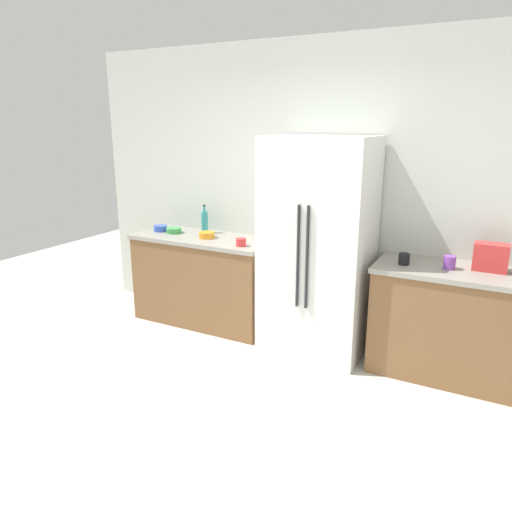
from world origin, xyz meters
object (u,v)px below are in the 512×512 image
at_px(bowl_a, 160,228).
at_px(bottle_a, 205,222).
at_px(toaster, 491,257).
at_px(bowl_b, 174,230).
at_px(cup_b, 241,242).
at_px(refrigerator, 318,248).
at_px(cup_d, 404,259).
at_px(cup_c, 449,262).
at_px(bowl_c, 207,235).

bearing_deg(bowl_a, bottle_a, 19.58).
relative_size(toaster, bowl_b, 1.57).
height_order(cup_b, bowl_a, cup_b).
bearing_deg(refrigerator, toaster, 5.64).
xyz_separation_m(refrigerator, bowl_a, (-1.78, 0.06, -0.02)).
bearing_deg(refrigerator, cup_d, -0.32).
bearing_deg(cup_c, bowl_a, 179.57).
bearing_deg(bowl_b, bottle_a, 29.88).
distance_m(bowl_a, bowl_c, 0.60).
relative_size(bottle_a, cup_d, 3.20).
distance_m(bottle_a, cup_b, 0.69).
bearing_deg(toaster, refrigerator, -174.36).
relative_size(bottle_a, cup_c, 2.80).
distance_m(toaster, cup_d, 0.63).
distance_m(cup_d, bowl_a, 2.51).
distance_m(cup_c, bowl_c, 2.25).
xyz_separation_m(bowl_b, bowl_c, (0.43, -0.03, 0.00)).
height_order(cup_b, bowl_c, cup_b).
height_order(toaster, bowl_a, toaster).
bearing_deg(refrigerator, bowl_c, 178.69).
height_order(cup_b, bowl_b, cup_b).
xyz_separation_m(bottle_a, cup_b, (0.61, -0.31, -0.08)).
relative_size(cup_d, bowl_b, 0.58).
relative_size(toaster, bottle_a, 0.85).
distance_m(refrigerator, bottle_a, 1.35).
bearing_deg(bowl_c, refrigerator, -1.31).
distance_m(cup_d, bowl_b, 2.34).
height_order(refrigerator, bowl_b, refrigerator).
relative_size(bowl_a, bowl_b, 0.89).
bearing_deg(cup_c, cup_b, -175.81).
height_order(refrigerator, cup_c, refrigerator).
height_order(bottle_a, bowl_a, bottle_a).
bearing_deg(cup_d, cup_b, -176.38).
relative_size(toaster, cup_c, 2.38).
xyz_separation_m(cup_b, bowl_b, (-0.89, 0.15, -0.01)).
bearing_deg(cup_d, toaster, 12.58).
bearing_deg(bottle_a, bowl_c, -51.56).
height_order(cup_d, bowl_c, cup_d).
distance_m(toaster, bowl_a, 3.13).
distance_m(cup_c, bowl_a, 2.85).
bearing_deg(bowl_c, cup_d, -0.93).
xyz_separation_m(refrigerator, bottle_a, (-1.33, 0.22, 0.07)).
relative_size(bottle_a, bowl_c, 1.89).
bearing_deg(bowl_a, toaster, 1.41).
relative_size(cup_c, bowl_c, 0.68).
bearing_deg(cup_d, bowl_b, 178.50).
bearing_deg(bowl_c, cup_b, -14.98).
xyz_separation_m(toaster, bowl_b, (-2.95, -0.08, -0.08)).
height_order(bowl_a, bowl_b, bowl_a).
xyz_separation_m(toaster, cup_b, (-2.07, -0.23, -0.07)).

